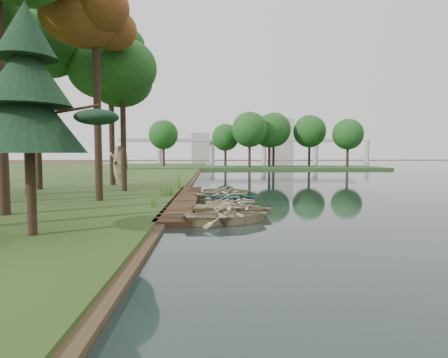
{
  "coord_description": "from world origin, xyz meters",
  "views": [
    {
      "loc": [
        0.17,
        -23.48,
        3.17
      ],
      "look_at": [
        0.88,
        -0.29,
        1.55
      ],
      "focal_mm": 30.0,
      "sensor_mm": 36.0,
      "label": 1
    }
  ],
  "objects_px": {
    "boardwalk": "(185,201)",
    "rowboat_0": "(227,214)",
    "pine_tree": "(28,93)",
    "stored_rowboat": "(122,183)",
    "rowboat_1": "(234,208)",
    "rowboat_2": "(227,206)"
  },
  "relations": [
    {
      "from": "rowboat_0",
      "to": "stored_rowboat",
      "type": "bearing_deg",
      "value": 18.21
    },
    {
      "from": "rowboat_2",
      "to": "pine_tree",
      "type": "distance_m",
      "value": 10.55
    },
    {
      "from": "stored_rowboat",
      "to": "rowboat_0",
      "type": "bearing_deg",
      "value": -129.85
    },
    {
      "from": "rowboat_0",
      "to": "rowboat_2",
      "type": "distance_m",
      "value": 2.93
    },
    {
      "from": "rowboat_1",
      "to": "stored_rowboat",
      "type": "relative_size",
      "value": 1.12
    },
    {
      "from": "rowboat_1",
      "to": "rowboat_2",
      "type": "xyz_separation_m",
      "value": [
        -0.31,
        0.95,
        -0.05
      ]
    },
    {
      "from": "stored_rowboat",
      "to": "boardwalk",
      "type": "bearing_deg",
      "value": -121.6
    },
    {
      "from": "boardwalk",
      "to": "rowboat_2",
      "type": "xyz_separation_m",
      "value": [
        2.5,
        -4.15,
        0.25
      ]
    },
    {
      "from": "rowboat_0",
      "to": "pine_tree",
      "type": "relative_size",
      "value": 0.48
    },
    {
      "from": "boardwalk",
      "to": "rowboat_1",
      "type": "xyz_separation_m",
      "value": [
        2.81,
        -5.1,
        0.3
      ]
    },
    {
      "from": "boardwalk",
      "to": "stored_rowboat",
      "type": "distance_m",
      "value": 9.44
    },
    {
      "from": "rowboat_2",
      "to": "stored_rowboat",
      "type": "height_order",
      "value": "stored_rowboat"
    },
    {
      "from": "boardwalk",
      "to": "rowboat_0",
      "type": "relative_size",
      "value": 4.23
    },
    {
      "from": "boardwalk",
      "to": "rowboat_0",
      "type": "xyz_separation_m",
      "value": [
        2.41,
        -7.08,
        0.29
      ]
    },
    {
      "from": "rowboat_1",
      "to": "stored_rowboat",
      "type": "height_order",
      "value": "stored_rowboat"
    },
    {
      "from": "rowboat_2",
      "to": "stored_rowboat",
      "type": "bearing_deg",
      "value": 38.88
    },
    {
      "from": "stored_rowboat",
      "to": "pine_tree",
      "type": "relative_size",
      "value": 0.43
    },
    {
      "from": "rowboat_2",
      "to": "pine_tree",
      "type": "relative_size",
      "value": 0.43
    },
    {
      "from": "rowboat_1",
      "to": "stored_rowboat",
      "type": "xyz_separation_m",
      "value": [
        -8.55,
        12.57,
        0.21
      ]
    },
    {
      "from": "boardwalk",
      "to": "rowboat_1",
      "type": "distance_m",
      "value": 5.83
    },
    {
      "from": "boardwalk",
      "to": "stored_rowboat",
      "type": "relative_size",
      "value": 4.63
    },
    {
      "from": "boardwalk",
      "to": "rowboat_1",
      "type": "bearing_deg",
      "value": -61.16
    }
  ]
}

